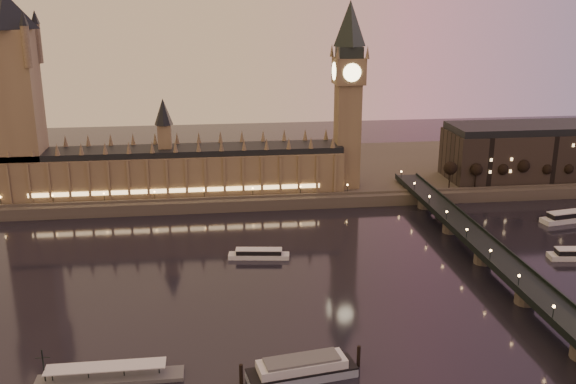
{
  "coord_description": "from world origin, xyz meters",
  "views": [
    {
      "loc": [
        -22.29,
        -222.44,
        109.13
      ],
      "look_at": [
        10.03,
        35.0,
        30.17
      ],
      "focal_mm": 40.0,
      "sensor_mm": 36.0,
      "label": 1
    }
  ],
  "objects_px": {
    "cruise_boat_b": "(568,217)",
    "moored_barge": "(302,369)",
    "cruise_boat_a": "(259,254)",
    "pontoon_pier": "(109,376)"
  },
  "relations": [
    {
      "from": "cruise_boat_b",
      "to": "pontoon_pier",
      "type": "relative_size",
      "value": 0.7
    },
    {
      "from": "cruise_boat_a",
      "to": "pontoon_pier",
      "type": "relative_size",
      "value": 0.62
    },
    {
      "from": "cruise_boat_a",
      "to": "moored_barge",
      "type": "xyz_separation_m",
      "value": [
        5.25,
        -93.43,
        1.07
      ]
    },
    {
      "from": "cruise_boat_a",
      "to": "cruise_boat_b",
      "type": "xyz_separation_m",
      "value": [
        159.92,
        28.12,
        0.53
      ]
    },
    {
      "from": "pontoon_pier",
      "to": "moored_barge",
      "type": "bearing_deg",
      "value": -5.84
    },
    {
      "from": "cruise_boat_b",
      "to": "pontoon_pier",
      "type": "height_order",
      "value": "pontoon_pier"
    },
    {
      "from": "cruise_boat_b",
      "to": "moored_barge",
      "type": "height_order",
      "value": "moored_barge"
    },
    {
      "from": "cruise_boat_b",
      "to": "moored_barge",
      "type": "xyz_separation_m",
      "value": [
        -154.67,
        -121.56,
        0.54
      ]
    },
    {
      "from": "cruise_boat_b",
      "to": "cruise_boat_a",
      "type": "bearing_deg",
      "value": 179.86
    },
    {
      "from": "moored_barge",
      "to": "pontoon_pier",
      "type": "bearing_deg",
      "value": 165.14
    }
  ]
}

